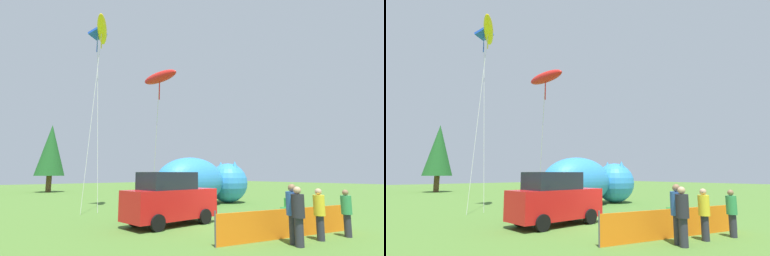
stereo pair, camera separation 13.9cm
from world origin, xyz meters
The scene contains 13 objects.
ground_plane centered at (0.00, 0.00, 0.00)m, with size 120.00×120.00×0.00m, color #4C752D.
parked_car centered at (-2.56, 1.81, 1.10)m, with size 4.24×1.98×2.26m.
folding_chair centered at (3.83, 0.16, 0.52)m, with size 0.60×0.60×0.90m.
inflatable_cat centered at (4.13, 7.25, 1.53)m, with size 7.86×3.41×3.31m.
safety_fence centered at (-0.69, -2.91, 0.49)m, with size 6.20×1.40×1.08m.
spectator_in_yellow_shirt centered at (-1.76, -3.83, 0.98)m, with size 0.39×0.39×1.80m.
spectator_in_black_shirt centered at (-0.43, -3.81, 0.93)m, with size 0.37×0.37×1.70m.
spectator_in_grey_shirt centered at (-1.56, -3.52, 1.02)m, with size 0.41×0.41×1.86m.
spectator_in_white_shirt centered at (0.85, -4.14, 0.89)m, with size 0.36×0.36×1.63m.
kite_red_lizard centered at (-1.29, 4.71, 7.57)m, with size 1.02×2.96×7.99m.
kite_yellow_hero centered at (-3.01, 9.09, 11.58)m, with size 2.30×2.94×12.35m.
kite_blue_box centered at (-3.12, 9.49, 11.19)m, with size 1.23×2.41×11.76m.
horizon_tree_mid centered at (-0.29, 29.88, 4.99)m, with size 3.40×3.40×8.12m.
Camera 2 is at (-10.20, -9.10, 2.20)m, focal length 28.00 mm.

